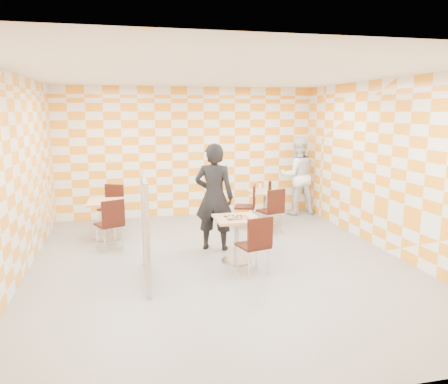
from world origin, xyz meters
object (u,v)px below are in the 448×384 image
empty_table (107,213)px  man_dark (214,197)px  chair_second_front (273,207)px  chair_empty_near (111,220)px  sport_bottle (260,187)px  chair_main_front (256,241)px  man_white (297,176)px  second_table (265,202)px  chair_empty_far (113,203)px  partition (146,229)px  main_table (237,232)px  soda_bottle (270,186)px  chair_second_side (249,202)px

empty_table → man_dark: 2.23m
chair_second_front → chair_empty_near: bearing=-173.4°
sport_bottle → chair_empty_near: bearing=-159.9°
empty_table → chair_empty_near: (0.10, -0.74, 0.04)m
chair_main_front → man_white: (2.15, 3.67, 0.38)m
chair_empty_near → man_dark: bearing=-10.9°
empty_table → man_dark: (1.89, -1.09, 0.44)m
second_table → sport_bottle: sport_bottle is taller
chair_empty_far → man_dark: man_dark is taller
chair_main_front → partition: (-1.61, 0.17, 0.25)m
chair_empty_near → partition: partition is taller
chair_second_front → chair_empty_near: same height
main_table → chair_empty_far: size_ratio=0.81×
second_table → man_white: size_ratio=0.40×
second_table → man_dark: (-1.42, -1.41, 0.44)m
chair_main_front → soda_bottle: soda_bottle is taller
chair_empty_near → soda_bottle: 3.52m
man_dark → sport_bottle: man_dark is taller
partition → man_dark: (1.27, 1.27, 0.16)m
second_table → partition: (-2.68, -2.68, 0.28)m
main_table → sport_bottle: size_ratio=3.75×
chair_second_front → partition: size_ratio=0.60×
second_table → chair_second_side: (-0.40, -0.14, 0.04)m
chair_main_front → partition: bearing=174.1°
second_table → chair_main_front: 3.04m
chair_main_front → man_white: man_white is taller
second_table → chair_second_front: 0.71m
chair_second_front → chair_empty_near: (-3.14, -0.36, 0.00)m
chair_empty_far → partition: bearing=-80.4°
main_table → chair_empty_far: bearing=127.5°
empty_table → chair_empty_far: (0.09, 0.78, 0.04)m
chair_empty_far → chair_second_front: bearing=-20.3°
main_table → chair_second_front: bearing=52.3°
chair_second_front → soda_bottle: 0.82m
chair_second_side → sport_bottle: 0.47m
second_table → sport_bottle: bearing=142.0°
chair_empty_far → second_table: bearing=-8.2°
chair_main_front → sport_bottle: (0.98, 2.92, 0.29)m
chair_second_side → partition: size_ratio=0.60×
chair_second_front → chair_second_side: same height
main_table → chair_second_front: (1.13, 1.46, 0.04)m
partition → sport_bottle: 3.78m
chair_second_front → second_table: bearing=84.4°
empty_table → chair_empty_far: size_ratio=0.81×
sport_bottle → man_white: bearing=32.8°
main_table → man_dark: man_dark is taller
chair_empty_near → chair_second_front: bearing=6.6°
chair_second_side → partition: (-2.29, -2.54, 0.25)m
man_dark → man_white: man_dark is taller
chair_empty_far → man_dark: bearing=-46.1°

